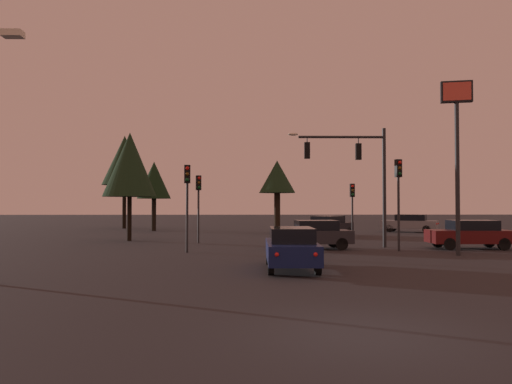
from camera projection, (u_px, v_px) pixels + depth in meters
ground_plane at (276, 239)px, 33.24m from camera, size 168.00×168.00×0.00m
traffic_signal_mast_arm at (357, 165)px, 26.86m from camera, size 5.41×0.38×6.57m
traffic_light_corner_left at (399, 186)px, 24.60m from camera, size 0.35×0.38×4.64m
traffic_light_corner_right at (352, 200)px, 32.91m from camera, size 0.31×0.36×3.77m
traffic_light_median at (199, 195)px, 29.81m from camera, size 0.36×0.38×4.14m
traffic_light_far_side at (187, 190)px, 23.94m from camera, size 0.33×0.37×4.30m
car_nearside_lane at (291, 247)px, 17.60m from camera, size 1.87×4.51×1.52m
car_crossing_left at (314, 234)px, 25.74m from camera, size 4.10×2.18×1.52m
car_crossing_right at (470, 234)px, 25.88m from camera, size 4.38×2.01×1.52m
car_far_lane at (329, 226)px, 36.10m from camera, size 4.25×4.73×1.52m
car_parked_lot at (410, 223)px, 41.76m from camera, size 4.84×3.67×1.52m
store_sign_illuminated at (457, 129)px, 22.59m from camera, size 1.42×0.54×8.09m
tree_behind_sign at (125, 161)px, 48.54m from camera, size 4.39×4.39×9.25m
tree_left_far at (130, 165)px, 31.75m from camera, size 3.46×3.46×7.07m
tree_center_horizon at (154, 181)px, 43.92m from camera, size 3.02×3.02×6.25m
tree_right_cluster at (277, 178)px, 40.54m from camera, size 3.02×3.02×6.04m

